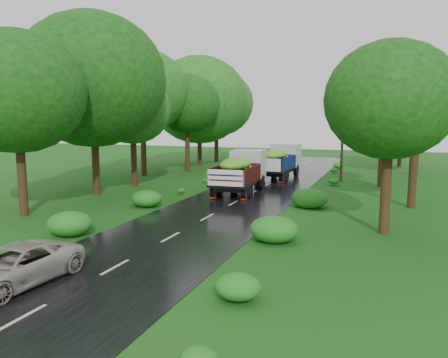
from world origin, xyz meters
The scene contains 10 objects.
ground centered at (0.00, 0.00, 0.00)m, with size 120.00×120.00×0.00m, color #11490F.
road centered at (0.00, 5.00, 0.01)m, with size 6.50×80.00×0.02m, color black.
road_lines centered at (0.00, 6.00, 0.02)m, with size 0.12×69.60×0.00m.
truck_near centered at (-0.79, 15.81, 1.56)m, with size 2.67×6.67×2.75m.
truck_far centered at (-0.03, 23.82, 1.57)m, with size 2.59×6.68×2.77m.
car centered at (-1.85, -2.39, 0.61)m, with size 1.96×4.25×1.18m, color #ACA398.
utility_pole centered at (5.01, 23.68, 3.69)m, with size 1.26×0.21×7.16m.
trees_left centered at (-9.94, 21.58, 6.72)m, with size 6.46×33.67×9.35m.
trees_right centered at (9.48, 22.03, 5.61)m, with size 5.88×32.25×7.54m.
shrubs centered at (0.00, 14.00, 0.35)m, with size 11.90×44.00×0.70m.
Camera 1 is at (8.39, -11.93, 4.96)m, focal length 35.00 mm.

